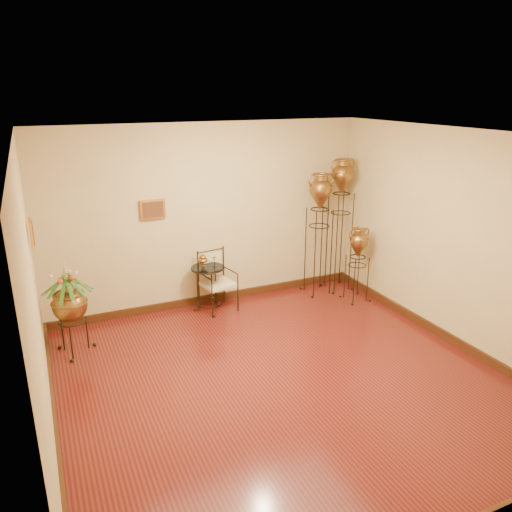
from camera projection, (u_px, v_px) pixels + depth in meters
name	position (u px, v px, depth m)	size (l,w,h in m)	color
ground	(282.00, 379.00, 5.86)	(5.00, 5.00, 0.00)	#5D1B16
room_shell	(284.00, 238.00, 5.31)	(5.02, 5.02, 2.81)	#CAC382
amphora_tall	(340.00, 224.00, 8.20)	(0.54, 0.54, 2.22)	black
amphora_mid	(319.00, 233.00, 8.08)	(0.55, 0.55, 2.02)	black
amphora_short	(357.00, 264.00, 7.90)	(0.49, 0.49, 1.22)	black
planter_urn	(69.00, 301.00, 6.25)	(0.77, 0.77, 1.28)	black
armchair	(218.00, 282.00, 7.57)	(0.59, 0.56, 0.92)	black
side_table	(208.00, 288.00, 7.54)	(0.66, 0.66, 0.91)	black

